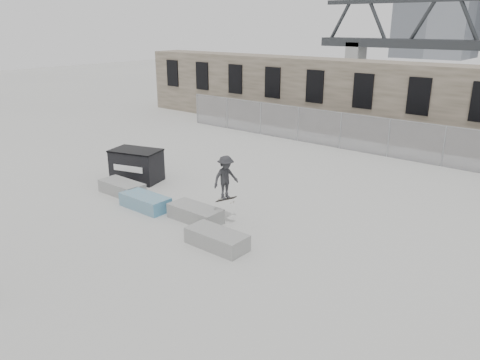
# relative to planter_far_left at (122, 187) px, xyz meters

# --- Properties ---
(ground) EXTENTS (120.00, 120.00, 0.00)m
(ground) POSITION_rel_planter_far_left_xyz_m (3.35, -0.28, -0.28)
(ground) COLOR #B8B8B3
(ground) RESTS_ON ground
(stone_wall) EXTENTS (36.00, 2.58, 4.50)m
(stone_wall) POSITION_rel_planter_far_left_xyz_m (3.35, 15.96, 1.98)
(stone_wall) COLOR #655A4B
(stone_wall) RESTS_ON ground
(chainlink_fence) EXTENTS (22.06, 0.06, 2.02)m
(chainlink_fence) POSITION_rel_planter_far_left_xyz_m (3.35, 12.22, 0.76)
(chainlink_fence) COLOR gray
(chainlink_fence) RESTS_ON ground
(planter_far_left) EXTENTS (2.00, 0.90, 0.52)m
(planter_far_left) POSITION_rel_planter_far_left_xyz_m (0.00, 0.00, 0.00)
(planter_far_left) COLOR #969794
(planter_far_left) RESTS_ON ground
(planter_center_left) EXTENTS (2.00, 0.90, 0.52)m
(planter_center_left) POSITION_rel_planter_far_left_xyz_m (1.95, -0.42, 0.00)
(planter_center_left) COLOR teal
(planter_center_left) RESTS_ON ground
(planter_center_right) EXTENTS (2.00, 0.90, 0.52)m
(planter_center_right) POSITION_rel_planter_far_left_xyz_m (4.21, -0.04, 0.00)
(planter_center_right) COLOR #969794
(planter_center_right) RESTS_ON ground
(planter_offset) EXTENTS (2.00, 0.90, 0.52)m
(planter_offset) POSITION_rel_planter_far_left_xyz_m (6.18, -1.09, 0.00)
(planter_offset) COLOR #969794
(planter_offset) RESTS_ON ground
(dumpster) EXTENTS (2.41, 1.86, 1.40)m
(dumpster) POSITION_rel_planter_far_left_xyz_m (-0.88, 1.49, 0.43)
(dumpster) COLOR black
(dumpster) RESTS_ON ground
(skateboarder) EXTENTS (0.78, 1.07, 1.70)m
(skateboarder) POSITION_rel_planter_far_left_xyz_m (5.25, 0.42, 1.41)
(skateboarder) COLOR #29292B
(skateboarder) RESTS_ON ground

